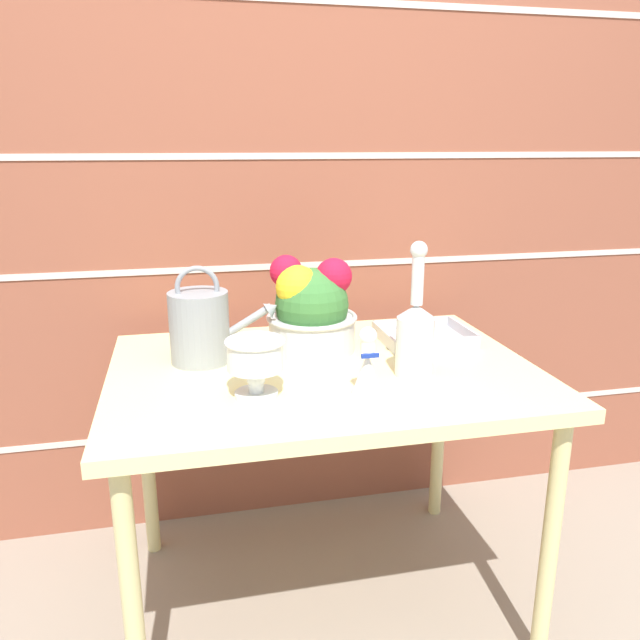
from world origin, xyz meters
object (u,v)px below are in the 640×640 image
watering_can (201,325)px  figurine_vase (367,369)px  flower_planter (311,309)px  crystal_pedestal_bowl (255,359)px  glass_decanter (415,333)px  wire_tray (424,337)px

watering_can → figurine_vase: size_ratio=1.77×
watering_can → flower_planter: (0.31, 0.03, 0.02)m
crystal_pedestal_bowl → flower_planter: size_ratio=0.52×
flower_planter → glass_decanter: size_ratio=0.79×
glass_decanter → figurine_vase: (-0.16, -0.11, -0.04)m
watering_can → crystal_pedestal_bowl: watering_can is taller
crystal_pedestal_bowl → flower_planter: 0.37m
crystal_pedestal_bowl → glass_decanter: bearing=7.5°
figurine_vase → wire_tray: bearing=52.1°
crystal_pedestal_bowl → glass_decanter: size_ratio=0.41×
crystal_pedestal_bowl → figurine_vase: bearing=-13.0°
crystal_pedestal_bowl → figurine_vase: figurine_vase is taller
crystal_pedestal_bowl → wire_tray: 0.64m
flower_planter → crystal_pedestal_bowl: bearing=-122.4°
flower_planter → wire_tray: 0.37m
wire_tray → figurine_vase: bearing=-127.9°
figurine_vase → flower_planter: bearing=98.9°
watering_can → flower_planter: bearing=5.9°
glass_decanter → wire_tray: 0.32m
watering_can → flower_planter: 0.31m
crystal_pedestal_bowl → flower_planter: bearing=57.6°
flower_planter → wire_tray: flower_planter is taller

